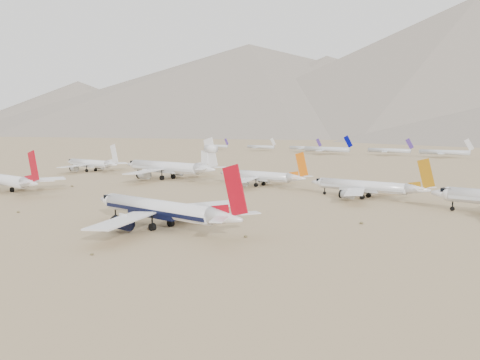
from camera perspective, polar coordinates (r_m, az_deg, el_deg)
The scene contains 9 objects.
ground at distance 117.81m, azimuth -9.24°, elevation -5.35°, with size 7000.00×7000.00×0.00m, color #978057.
main_airliner at distance 111.65m, azimuth -9.33°, elevation -3.63°, with size 46.70×45.62×16.48m.
second_airliner at distance 191.31m, azimuth -26.76°, elevation -0.07°, with size 46.23×45.18×16.39m.
row2_gold_tail at distance 163.01m, azimuth 15.25°, elevation -0.81°, with size 40.70×39.81×14.49m.
row2_orange_tail at distance 190.95m, azimuth 2.55°, elevation 0.45°, with size 41.23×40.34×14.71m.
row2_white_trijet at distance 217.86m, azimuth -8.58°, elevation 1.55°, with size 56.17×54.89×19.90m.
row2_white_twin at distance 267.22m, azimuth -17.65°, elevation 1.90°, with size 43.64×42.70×15.59m.
distant_storage_row at distance 409.94m, azimuth 22.62°, elevation 3.15°, with size 458.11×61.60×15.19m.
desert_scrub at distance 99.15m, azimuth -21.08°, elevation -7.75°, with size 261.14×121.67×0.63m.
Camera 1 is at (85.89, -77.07, 23.69)m, focal length 35.00 mm.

